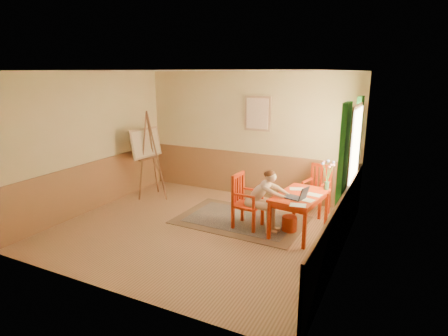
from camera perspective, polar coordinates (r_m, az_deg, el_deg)
The scene contains 14 objects.
room at distance 6.50m, azimuth -4.13°, elevation 2.15°, with size 5.04×4.54×2.84m.
wainscot at distance 7.41m, azimuth -0.88°, elevation -3.48°, with size 5.00×4.50×1.00m.
window at distance 6.77m, azimuth 18.84°, elevation 1.42°, with size 0.12×2.01×2.20m.
wall_portrait at distance 8.28m, azimuth 5.15°, elevation 8.27°, with size 0.60×0.05×0.76m.
rug at distance 7.30m, azimuth 2.57°, elevation -7.89°, with size 2.44×1.66×0.02m.
table at distance 6.67m, azimuth 11.51°, elevation -4.67°, with size 0.85×1.27×0.72m.
chair_left at distance 6.83m, azimuth 3.30°, elevation -5.06°, with size 0.48×0.46×1.01m.
chair_back at distance 7.71m, azimuth 14.02°, elevation -3.23°, with size 0.53×0.55×1.00m.
figure at distance 6.67m, azimuth 5.88°, elevation -4.48°, with size 0.84×0.37×1.14m.
laptop at distance 6.37m, azimuth 11.07°, elevation -4.24°, with size 0.44×0.33×0.24m.
papers at distance 6.51m, azimuth 12.07°, elevation -4.32°, with size 0.65×1.07×0.00m.
vase at distance 6.95m, azimuth 15.51°, elevation -1.20°, with size 0.22×0.27×0.54m.
wastebasket at distance 6.87m, azimuth 9.94°, elevation -8.38°, with size 0.26×0.26×0.28m, color #A13211.
easel at distance 8.56m, azimuth -11.66°, elevation 3.24°, with size 0.69×0.88×1.97m.
Camera 1 is at (3.24, -5.47, 2.78)m, focal length 29.97 mm.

